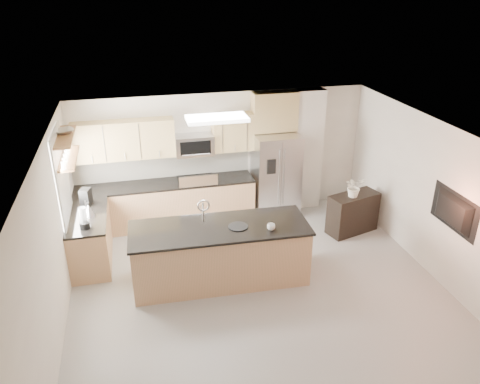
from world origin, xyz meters
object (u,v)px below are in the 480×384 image
object	(u,v)px
refrigerator	(276,175)
coffee_maker	(86,197)
cup	(271,227)
credenza	(353,213)
island	(220,253)
blender	(84,219)
flower_vase	(355,182)
range	(197,200)
bowl	(64,131)
kettle	(89,210)
platter	(238,227)
television	(449,212)
microwave	(194,145)

from	to	relation	value
refrigerator	coffee_maker	distance (m)	3.81
refrigerator	coffee_maker	bearing A→B (deg)	-170.97
cup	credenza	bearing A→B (deg)	31.30
coffee_maker	island	bearing A→B (deg)	-35.14
blender	flower_vase	distance (m)	4.95
cup	coffee_maker	bearing A→B (deg)	148.43
range	blender	xyz separation A→B (m)	(-2.07, -1.54, 0.61)
bowl	kettle	bearing A→B (deg)	-49.79
platter	television	world-z (taller)	television
blender	microwave	bearing A→B (deg)	38.72
cup	refrigerator	bearing A→B (deg)	70.88
microwave	television	distance (m)	4.79
television	flower_vase	bearing A→B (deg)	18.76
refrigerator	platter	size ratio (longest dim) A/B	5.52
island	television	xyz separation A→B (m)	(3.46, -0.97, 0.85)
platter	blender	distance (m)	2.51
island	cup	xyz separation A→B (m)	(0.78, -0.29, 0.55)
microwave	refrigerator	distance (m)	1.82
platter	flower_vase	xyz separation A→B (m)	(2.53, 1.01, 0.10)
platter	island	bearing A→B (deg)	165.16
blender	television	world-z (taller)	television
refrigerator	kettle	world-z (taller)	refrigerator
microwave	blender	bearing A→B (deg)	-141.28
platter	flower_vase	distance (m)	2.72
microwave	cup	size ratio (longest dim) A/B	5.83
refrigerator	bowl	size ratio (longest dim) A/B	4.44
credenza	television	xyz separation A→B (m)	(0.58, -1.96, 0.95)
microwave	bowl	distance (m)	2.57
island	platter	xyz separation A→B (m)	(0.29, -0.08, 0.51)
credenza	platter	world-z (taller)	platter
island	flower_vase	distance (m)	3.03
coffee_maker	television	distance (m)	6.13
kettle	blender	bearing A→B (deg)	-96.78
credenza	coffee_maker	world-z (taller)	coffee_maker
bowl	television	distance (m)	6.28
range	television	size ratio (longest dim) A/B	1.06
island	cup	size ratio (longest dim) A/B	22.55
microwave	blender	distance (m)	2.72
range	refrigerator	distance (m)	1.71
blender	bowl	size ratio (longest dim) A/B	0.94
television	cup	bearing A→B (deg)	75.75
island	bowl	distance (m)	3.24
coffee_maker	bowl	size ratio (longest dim) A/B	0.77
cup	television	bearing A→B (deg)	-14.25
credenza	blender	bearing A→B (deg)	168.51
cup	blender	xyz separation A→B (m)	(-2.90, 0.90, 0.03)
microwave	flower_vase	size ratio (longest dim) A/B	1.26
cup	television	size ratio (longest dim) A/B	0.12
island	flower_vase	xyz separation A→B (m)	(2.82, 0.93, 0.61)
range	refrigerator	bearing A→B (deg)	-1.60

